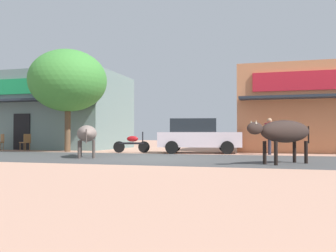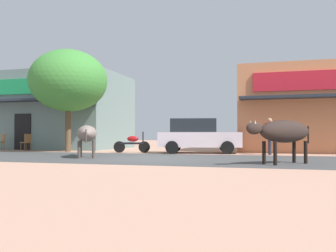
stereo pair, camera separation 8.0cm
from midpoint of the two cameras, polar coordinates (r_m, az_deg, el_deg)
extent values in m
plane|color=tan|center=(13.81, -2.70, -5.04)|extent=(80.00, 80.00, 0.00)
cube|color=#424343|center=(13.81, -2.70, -5.04)|extent=(72.00, 6.20, 0.00)
cube|color=slate|center=(25.12, -17.17, 2.10)|extent=(8.73, 5.83, 4.74)
cube|color=#198C4C|center=(22.81, -21.24, 5.83)|extent=(6.99, 0.10, 0.90)
cube|color=#262D38|center=(22.41, -21.86, 3.76)|extent=(8.38, 0.90, 0.12)
cube|color=black|center=(22.87, -21.93, -0.84)|extent=(1.10, 0.06, 2.10)
cube|color=#D17F53|center=(21.18, 21.58, 2.26)|extent=(7.59, 5.83, 4.37)
cube|color=red|center=(18.35, 22.49, 6.64)|extent=(6.07, 0.10, 0.90)
cube|color=#262D38|center=(17.87, 22.66, 4.31)|extent=(7.29, 0.90, 0.12)
cylinder|color=brown|center=(19.68, -15.49, -0.40)|extent=(0.30, 0.30, 2.39)
ellipsoid|color=#3D8736|center=(19.88, -15.45, 6.83)|extent=(4.02, 4.02, 3.22)
cube|color=silver|center=(17.59, 4.79, -2.12)|extent=(4.11, 2.32, 0.70)
cube|color=#1E2328|center=(17.60, 3.84, 0.06)|extent=(2.37, 1.88, 0.64)
cylinder|color=black|center=(18.46, 8.76, -3.16)|extent=(0.62, 0.28, 0.60)
cylinder|color=black|center=(16.80, 9.07, -3.34)|extent=(0.62, 0.28, 0.60)
cylinder|color=black|center=(18.49, 0.91, -3.17)|extent=(0.62, 0.28, 0.60)
cylinder|color=black|center=(16.83, 0.46, -3.35)|extent=(0.62, 0.28, 0.60)
cylinder|color=black|center=(17.98, -3.90, -3.28)|extent=(0.56, 0.22, 0.56)
cylinder|color=black|center=(18.13, -7.77, -3.26)|extent=(0.56, 0.22, 0.56)
cylinder|color=black|center=(18.04, -5.84, -2.70)|extent=(1.22, 0.40, 0.10)
ellipsoid|color=#A51419|center=(18.03, -5.68, -2.00)|extent=(0.60, 0.37, 0.28)
cylinder|color=black|center=(17.97, -4.09, -1.85)|extent=(0.06, 0.06, 0.60)
ellipsoid|color=slate|center=(14.69, -12.68, -1.15)|extent=(1.67, 2.27, 0.64)
ellipsoid|color=slate|center=(16.02, -12.58, -0.87)|extent=(0.51, 0.63, 0.36)
cone|color=beige|center=(16.08, -12.93, -0.23)|extent=(0.06, 0.06, 0.12)
cone|color=beige|center=(16.07, -12.22, -0.24)|extent=(0.06, 0.06, 0.12)
cylinder|color=#483E39|center=(15.41, -13.63, -3.40)|extent=(0.11, 0.11, 0.66)
cylinder|color=#483E39|center=(15.40, -11.65, -3.41)|extent=(0.11, 0.11, 0.66)
cylinder|color=#483E39|center=(14.01, -13.85, -3.61)|extent=(0.11, 0.11, 0.66)
cylinder|color=#483E39|center=(14.00, -11.67, -3.62)|extent=(0.11, 0.11, 0.66)
cylinder|color=#483E39|center=(13.56, -12.79, -1.56)|extent=(0.05, 0.05, 0.52)
ellipsoid|color=#2E231E|center=(11.69, 17.65, -0.81)|extent=(1.85, 1.89, 0.69)
ellipsoid|color=#2E231E|center=(10.79, 13.19, -0.34)|extent=(0.59, 0.60, 0.36)
cone|color=beige|center=(10.69, 13.36, 0.63)|extent=(0.06, 0.06, 0.12)
cone|color=beige|center=(10.84, 12.63, 0.60)|extent=(0.06, 0.06, 0.12)
cylinder|color=black|center=(11.07, 16.27, -4.11)|extent=(0.11, 0.11, 0.70)
cylinder|color=black|center=(11.38, 14.63, -4.04)|extent=(0.11, 0.11, 0.70)
cylinder|color=black|center=(12.06, 20.54, -3.85)|extent=(0.11, 0.11, 0.70)
cylinder|color=black|center=(12.34, 18.93, -3.80)|extent=(0.11, 0.11, 0.70)
cylinder|color=black|center=(12.49, 20.89, -1.27)|extent=(0.05, 0.05, 0.55)
cylinder|color=#262633|center=(16.87, 15.42, -2.93)|extent=(0.14, 0.14, 0.82)
cylinder|color=#262633|center=(16.69, 15.41, -2.94)|extent=(0.14, 0.14, 0.82)
cube|color=maroon|center=(16.77, 15.40, -0.54)|extent=(0.43, 0.48, 0.58)
sphere|color=tan|center=(16.78, 15.39, 0.83)|extent=(0.22, 0.22, 0.22)
cylinder|color=maroon|center=(17.03, 15.41, -0.45)|extent=(0.09, 0.09, 0.52)
cylinder|color=maroon|center=(16.51, 15.40, -0.43)|extent=(0.09, 0.09, 0.52)
cube|color=brown|center=(22.68, -24.49, -1.70)|extent=(0.40, 0.25, 0.44)
cylinder|color=brown|center=(22.52, -24.40, -2.94)|extent=(0.04, 0.04, 0.43)
cylinder|color=brown|center=(22.85, -24.71, -2.91)|extent=(0.04, 0.04, 0.43)
cube|color=brown|center=(21.69, -21.51, -2.41)|extent=(0.55, 0.55, 0.05)
cube|color=brown|center=(21.53, -21.19, -1.75)|extent=(0.17, 0.43, 0.44)
cylinder|color=brown|center=(21.74, -22.16, -3.02)|extent=(0.04, 0.04, 0.43)
cylinder|color=brown|center=(21.94, -21.41, -3.01)|extent=(0.04, 0.04, 0.43)
cylinder|color=brown|center=(21.45, -21.62, -3.05)|extent=(0.04, 0.04, 0.43)
cylinder|color=brown|center=(21.66, -20.86, -3.04)|extent=(0.04, 0.04, 0.43)
camera|label=1|loc=(0.04, -90.15, 0.00)|focal=39.10mm
camera|label=2|loc=(0.04, 89.85, 0.00)|focal=39.10mm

